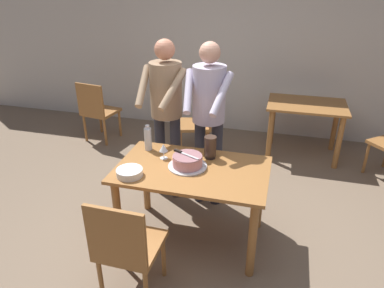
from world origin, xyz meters
TOP-DOWN VIEW (x-y plane):
  - ground_plane at (0.00, 0.00)m, footprint 14.00×14.00m
  - back_wall at (0.00, 2.75)m, footprint 10.00×0.12m
  - main_dining_table at (0.00, 0.00)m, footprint 1.31×0.80m
  - cake_on_platter at (-0.05, 0.02)m, footprint 0.34×0.34m
  - cake_knife at (-0.11, 0.05)m, footprint 0.25×0.13m
  - plate_stack at (-0.47, -0.25)m, footprint 0.22×0.22m
  - wine_glass_near at (-0.30, 0.11)m, footprint 0.08×0.08m
  - water_bottle at (-0.50, 0.25)m, footprint 0.07×0.07m
  - hurricane_lamp at (0.11, 0.23)m, footprint 0.11×0.11m
  - person_cutting_cake at (0.00, 0.61)m, footprint 0.47×0.56m
  - person_standing_beside at (-0.45, 0.64)m, footprint 0.46×0.57m
  - chair_near_side at (-0.29, -0.78)m, footprint 0.45×0.45m
  - background_table at (1.00, 2.05)m, footprint 1.00×0.70m
  - background_chair_0 at (-1.89, 1.75)m, footprint 0.51×0.51m
  - background_chair_1 at (-0.36, 1.72)m, footprint 0.55×0.55m

SIDE VIEW (x-z plane):
  - ground_plane at x=0.00m, z-range 0.00..0.00m
  - chair_near_side at x=-0.29m, z-range 0.04..0.94m
  - background_chair_0 at x=-1.89m, z-range 0.04..0.94m
  - background_chair_1 at x=-0.36m, z-range 0.04..0.94m
  - background_table at x=1.00m, z-range 0.21..0.95m
  - main_dining_table at x=0.00m, z-range 0.24..0.99m
  - plate_stack at x=-0.47m, z-range 0.75..0.81m
  - cake_on_platter at x=-0.05m, z-range 0.75..0.86m
  - wine_glass_near at x=-0.30m, z-range 0.78..0.92m
  - hurricane_lamp at x=0.11m, z-range 0.75..0.96m
  - water_bottle at x=-0.50m, z-range 0.74..0.99m
  - cake_knife at x=-0.11m, z-range 0.86..0.88m
  - person_cutting_cake at x=0.00m, z-range 0.22..1.94m
  - person_standing_beside at x=-0.45m, z-range 0.22..1.94m
  - back_wall at x=0.00m, z-range 0.00..2.70m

